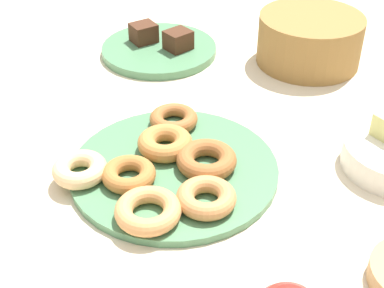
{
  "coord_description": "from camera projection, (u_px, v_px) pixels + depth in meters",
  "views": [
    {
      "loc": [
        0.58,
        -0.28,
        0.52
      ],
      "look_at": [
        0.0,
        0.03,
        0.04
      ],
      "focal_mm": 51.79,
      "sensor_mm": 36.0,
      "label": 1
    }
  ],
  "objects": [
    {
      "name": "donut_2",
      "position": [
        206.0,
        160.0,
        0.81
      ],
      "size": [
        0.11,
        0.11,
        0.03
      ],
      "primitive_type": "torus",
      "rotation": [
        0.0,
        0.0,
        1.25
      ],
      "color": "#995B2D",
      "rests_on": "donut_plate"
    },
    {
      "name": "donut_4",
      "position": [
        165.0,
        143.0,
        0.84
      ],
      "size": [
        0.1,
        0.1,
        0.03
      ],
      "primitive_type": "torus",
      "rotation": [
        0.0,
        0.0,
        1.43
      ],
      "color": "#BC7A3D",
      "rests_on": "donut_plate"
    },
    {
      "name": "cake_plate",
      "position": [
        159.0,
        50.0,
        1.14
      ],
      "size": [
        0.24,
        0.24,
        0.02
      ],
      "primitive_type": "cylinder",
      "color": "#4C7F56",
      "rests_on": "ground_plane"
    },
    {
      "name": "donut_plate",
      "position": [
        174.0,
        169.0,
        0.82
      ],
      "size": [
        0.31,
        0.31,
        0.01
      ],
      "primitive_type": "cylinder",
      "color": "#4C7F56",
      "rests_on": "ground_plane"
    },
    {
      "name": "basket",
      "position": [
        310.0,
        40.0,
        1.09
      ],
      "size": [
        0.29,
        0.29,
        0.1
      ],
      "primitive_type": "cylinder",
      "rotation": [
        0.0,
        0.0,
        3.97
      ],
      "color": "olive",
      "rests_on": "ground_plane"
    },
    {
      "name": "brownie_near",
      "position": [
        144.0,
        33.0,
        1.14
      ],
      "size": [
        0.05,
        0.05,
        0.04
      ],
      "primitive_type": "cube",
      "rotation": [
        0.0,
        0.0,
        0.07
      ],
      "color": "#472819",
      "rests_on": "cake_plate"
    },
    {
      "name": "brownie_far",
      "position": [
        178.0,
        40.0,
        1.12
      ],
      "size": [
        0.05,
        0.06,
        0.04
      ],
      "primitive_type": "cube",
      "rotation": [
        0.0,
        0.0,
        0.2
      ],
      "color": "#472819",
      "rests_on": "cake_plate"
    },
    {
      "name": "donut_1",
      "position": [
        207.0,
        197.0,
        0.74
      ],
      "size": [
        0.08,
        0.08,
        0.02
      ],
      "primitive_type": "torus",
      "rotation": [
        0.0,
        0.0,
        1.53
      ],
      "color": "#C6844C",
      "rests_on": "donut_plate"
    },
    {
      "name": "donut_0",
      "position": [
        80.0,
        169.0,
        0.79
      ],
      "size": [
        0.1,
        0.1,
        0.03
      ],
      "primitive_type": "torus",
      "rotation": [
        0.0,
        0.0,
        5.08
      ],
      "color": "#EABC84",
      "rests_on": "donut_plate"
    },
    {
      "name": "ground_plane",
      "position": [
        174.0,
        172.0,
        0.83
      ],
      "size": [
        2.4,
        2.4,
        0.0
      ],
      "primitive_type": "plane",
      "color": "beige"
    },
    {
      "name": "donut_6",
      "position": [
        148.0,
        211.0,
        0.72
      ],
      "size": [
        0.12,
        0.12,
        0.02
      ],
      "primitive_type": "torus",
      "rotation": [
        0.0,
        0.0,
        0.6
      ],
      "color": "tan",
      "rests_on": "donut_plate"
    },
    {
      "name": "donut_5",
      "position": [
        128.0,
        173.0,
        0.79
      ],
      "size": [
        0.11,
        0.11,
        0.02
      ],
      "primitive_type": "torus",
      "rotation": [
        0.0,
        0.0,
        2.62
      ],
      "color": "#AD6B33",
      "rests_on": "donut_plate"
    },
    {
      "name": "donut_3",
      "position": [
        174.0,
        119.0,
        0.9
      ],
      "size": [
        0.1,
        0.1,
        0.02
      ],
      "primitive_type": "torus",
      "rotation": [
        0.0,
        0.0,
        2.78
      ],
      "color": "#995B2D",
      "rests_on": "donut_plate"
    }
  ]
}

